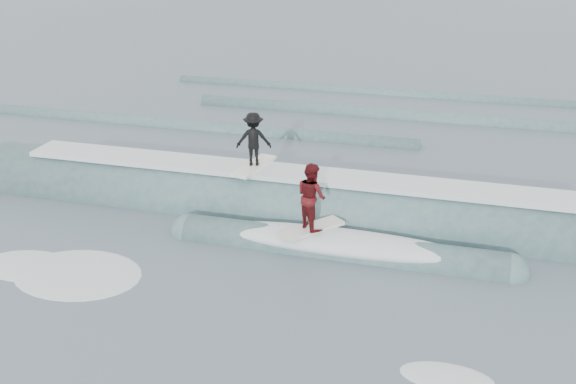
# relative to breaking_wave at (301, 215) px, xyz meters

# --- Properties ---
(ground) EXTENTS (160.00, 160.00, 0.00)m
(ground) POSITION_rel_breaking_wave_xyz_m (-0.20, -6.61, -0.03)
(ground) COLOR #3F4F5C
(ground) RESTS_ON ground
(breaking_wave) EXTENTS (23.56, 4.07, 2.58)m
(breaking_wave) POSITION_rel_breaking_wave_xyz_m (0.00, 0.00, 0.00)
(breaking_wave) COLOR #3C5F65
(breaking_wave) RESTS_ON ground
(surfer_black) EXTENTS (1.20, 2.07, 1.77)m
(surfer_black) POSITION_rel_breaking_wave_xyz_m (-1.56, 0.24, 2.18)
(surfer_black) COLOR white
(surfer_black) RESTS_ON ground
(surfer_red) EXTENTS (1.70, 1.89, 1.98)m
(surfer_red) POSITION_rel_breaking_wave_xyz_m (0.79, -1.96, 1.48)
(surfer_red) COLOR silver
(surfer_red) RESTS_ON ground
(whitewater) EXTENTS (13.00, 8.06, 0.10)m
(whitewater) POSITION_rel_breaking_wave_xyz_m (-2.78, -6.44, -0.03)
(whitewater) COLOR white
(whitewater) RESTS_ON ground
(far_swells) EXTENTS (33.07, 8.65, 0.80)m
(far_swells) POSITION_rel_breaking_wave_xyz_m (-1.21, 11.04, -0.03)
(far_swells) COLOR #3C5F65
(far_swells) RESTS_ON ground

